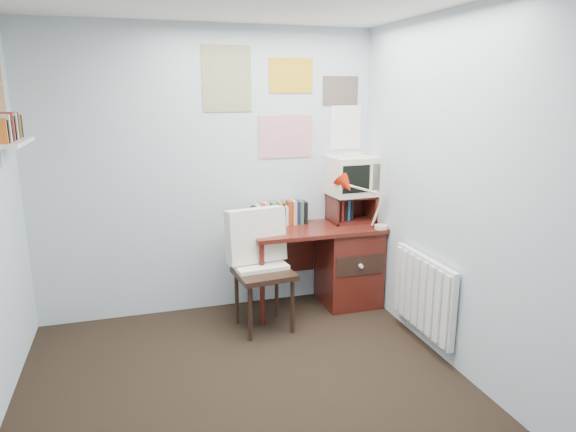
# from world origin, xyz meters

# --- Properties ---
(ground) EXTENTS (3.50, 3.50, 0.00)m
(ground) POSITION_xyz_m (0.00, 0.00, 0.00)
(ground) COLOR black
(ground) RESTS_ON ground
(back_wall) EXTENTS (3.00, 0.02, 2.50)m
(back_wall) POSITION_xyz_m (0.00, 1.75, 1.25)
(back_wall) COLOR silver
(back_wall) RESTS_ON ground
(right_wall) EXTENTS (0.02, 3.50, 2.50)m
(right_wall) POSITION_xyz_m (1.50, 0.00, 1.25)
(right_wall) COLOR silver
(right_wall) RESTS_ON ground
(desk) EXTENTS (1.20, 0.55, 0.76)m
(desk) POSITION_xyz_m (1.17, 1.48, 0.41)
(desk) COLOR #531A13
(desk) RESTS_ON ground
(desk_chair) EXTENTS (0.55, 0.53, 0.97)m
(desk_chair) POSITION_xyz_m (0.34, 1.18, 0.49)
(desk_chair) COLOR black
(desk_chair) RESTS_ON ground
(desk_lamp) EXTENTS (0.32, 0.29, 0.43)m
(desk_lamp) POSITION_xyz_m (1.44, 1.26, 0.98)
(desk_lamp) COLOR red
(desk_lamp) RESTS_ON desk
(tv_riser) EXTENTS (0.40, 0.30, 0.25)m
(tv_riser) POSITION_xyz_m (1.29, 1.59, 0.89)
(tv_riser) COLOR #531A13
(tv_riser) RESTS_ON desk
(crt_tv) EXTENTS (0.43, 0.40, 0.39)m
(crt_tv) POSITION_xyz_m (1.29, 1.61, 1.20)
(crt_tv) COLOR beige
(crt_tv) RESTS_ON tv_riser
(book_row) EXTENTS (0.60, 0.14, 0.22)m
(book_row) POSITION_xyz_m (0.66, 1.66, 0.87)
(book_row) COLOR #531A13
(book_row) RESTS_ON desk
(radiator) EXTENTS (0.09, 0.80, 0.60)m
(radiator) POSITION_xyz_m (1.46, 0.55, 0.42)
(radiator) COLOR white
(radiator) RESTS_ON right_wall
(wall_shelf) EXTENTS (0.20, 0.62, 0.24)m
(wall_shelf) POSITION_xyz_m (-1.40, 1.10, 1.62)
(wall_shelf) COLOR white
(wall_shelf) RESTS_ON left_wall
(posters_back) EXTENTS (1.20, 0.01, 0.90)m
(posters_back) POSITION_xyz_m (0.70, 1.74, 1.85)
(posters_back) COLOR white
(posters_back) RESTS_ON back_wall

